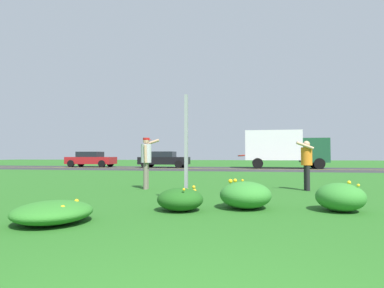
% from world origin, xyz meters
% --- Properties ---
extents(ground_plane, '(120.00, 120.00, 0.00)m').
position_xyz_m(ground_plane, '(0.00, 12.20, 0.00)').
color(ground_plane, '#26601E').
extents(highway_strip, '(120.00, 8.48, 0.01)m').
position_xyz_m(highway_strip, '(0.00, 24.40, 0.00)').
color(highway_strip, '#2D2D30').
rests_on(highway_strip, ground).
extents(highway_center_stripe, '(120.00, 0.16, 0.00)m').
position_xyz_m(highway_center_stripe, '(0.00, 24.40, 0.01)').
color(highway_center_stripe, yellow).
rests_on(highway_center_stripe, ground).
extents(daylily_clump_front_left, '(1.24, 1.35, 0.36)m').
position_xyz_m(daylily_clump_front_left, '(-2.84, 3.11, 0.18)').
color(daylily_clump_front_left, '#2D7526').
rests_on(daylily_clump_front_left, ground).
extents(daylily_clump_mid_center, '(0.94, 0.99, 0.59)m').
position_xyz_m(daylily_clump_mid_center, '(2.11, 5.13, 0.28)').
color(daylily_clump_mid_center, '#337F2D').
rests_on(daylily_clump_mid_center, ground).
extents(daylily_clump_mid_left, '(0.93, 0.89, 0.49)m').
position_xyz_m(daylily_clump_mid_left, '(-1.03, 4.59, 0.23)').
color(daylily_clump_mid_left, '#1E5619').
rests_on(daylily_clump_mid_left, ground).
extents(daylily_clump_near_camera, '(1.07, 1.15, 0.61)m').
position_xyz_m(daylily_clump_near_camera, '(0.25, 5.13, 0.28)').
color(daylily_clump_near_camera, '#337F2D').
rests_on(daylily_clump_near_camera, ground).
extents(sign_post_near_path, '(0.07, 0.10, 2.51)m').
position_xyz_m(sign_post_near_path, '(-1.10, 5.50, 1.25)').
color(sign_post_near_path, '#93969B').
rests_on(sign_post_near_path, ground).
extents(person_thrower_red_cap_gray_shirt, '(0.58, 0.53, 1.68)m').
position_xyz_m(person_thrower_red_cap_gray_shirt, '(-3.01, 8.35, 1.03)').
color(person_thrower_red_cap_gray_shirt, '#B2B2B7').
rests_on(person_thrower_red_cap_gray_shirt, ground).
extents(person_catcher_orange_shirt, '(0.54, 0.52, 1.56)m').
position_xyz_m(person_catcher_orange_shirt, '(2.09, 8.87, 0.93)').
color(person_catcher_orange_shirt, orange).
rests_on(person_catcher_orange_shirt, ground).
extents(frisbee_red, '(0.25, 0.25, 0.06)m').
position_xyz_m(frisbee_red, '(0.07, 8.74, 1.10)').
color(frisbee_red, red).
extents(car_red_leftmost, '(4.50, 2.00, 1.45)m').
position_xyz_m(car_red_leftmost, '(-14.61, 26.30, 0.74)').
color(car_red_leftmost, maroon).
rests_on(car_red_leftmost, ground).
extents(car_black_center_left, '(4.50, 2.00, 1.45)m').
position_xyz_m(car_black_center_left, '(-7.40, 26.30, 0.74)').
color(car_black_center_left, black).
rests_on(car_black_center_left, ground).
extents(box_truck_dark_green, '(6.70, 2.46, 3.20)m').
position_xyz_m(box_truck_dark_green, '(3.13, 26.30, 1.80)').
color(box_truck_dark_green, '#194C2D').
rests_on(box_truck_dark_green, ground).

